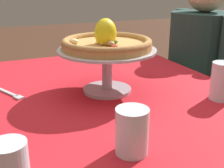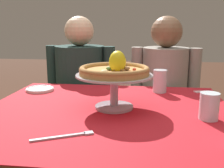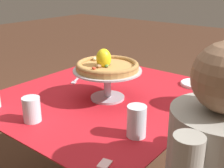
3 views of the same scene
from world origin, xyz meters
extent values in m
cylinder|color=brown|center=(-0.47, 0.42, 0.34)|extent=(0.06, 0.06, 0.69)
cube|color=brown|center=(0.00, 0.00, 0.70)|extent=(1.07, 0.95, 0.02)
cube|color=red|center=(0.00, 0.00, 0.71)|extent=(1.11, 0.99, 0.00)
cylinder|color=#B7B7C1|center=(0.03, 0.04, 0.72)|extent=(0.17, 0.17, 0.01)
cylinder|color=#B7B7C1|center=(0.03, 0.04, 0.79)|extent=(0.04, 0.04, 0.13)
cylinder|color=#B7B7C1|center=(0.03, 0.04, 0.87)|extent=(0.34, 0.34, 0.01)
cylinder|color=#BC8447|center=(0.03, 0.04, 0.88)|extent=(0.31, 0.31, 0.02)
torus|color=#A6743E|center=(0.03, 0.04, 0.89)|extent=(0.31, 0.31, 0.02)
ellipsoid|color=#4C7533|center=(0.02, 0.04, 0.90)|extent=(0.04, 0.04, 0.02)
ellipsoid|color=#C63D28|center=(0.12, 0.03, 0.90)|extent=(0.02, 0.02, 0.01)
ellipsoid|color=#4C7533|center=(0.01, 0.03, 0.90)|extent=(0.03, 0.03, 0.02)
ellipsoid|color=#996B42|center=(0.06, 0.01, 0.90)|extent=(0.02, 0.02, 0.01)
ellipsoid|color=#996B42|center=(0.08, 0.03, 0.90)|extent=(0.03, 0.03, 0.02)
ellipsoid|color=#996B42|center=(0.04, 0.01, 0.90)|extent=(0.03, 0.03, 0.01)
ellipsoid|color=beige|center=(0.00, -0.07, 0.90)|extent=(0.04, 0.04, 0.02)
ellipsoid|color=#4C7533|center=(0.05, 0.05, 0.90)|extent=(0.03, 0.03, 0.01)
ellipsoid|color=yellow|center=(0.04, 0.03, 0.93)|extent=(0.09, 0.09, 0.10)
cylinder|color=silver|center=(0.25, 0.36, 0.78)|extent=(0.08, 0.08, 0.13)
cylinder|color=silver|center=(0.25, 0.36, 0.75)|extent=(0.07, 0.07, 0.07)
cylinder|color=silver|center=(0.42, -0.06, 0.77)|extent=(0.08, 0.08, 0.11)
cylinder|color=silver|center=(0.42, -0.06, 0.75)|extent=(0.07, 0.07, 0.07)
cylinder|color=silver|center=(0.45, -0.32, 0.77)|extent=(0.07, 0.07, 0.10)
cylinder|color=silver|center=(-0.43, 0.31, 0.72)|extent=(0.16, 0.16, 0.01)
torus|color=white|center=(-0.43, 0.31, 0.73)|extent=(0.16, 0.16, 0.01)
cube|color=#B7B7C1|center=(-0.12, -0.31, 0.72)|extent=(0.17, 0.09, 0.01)
cube|color=#B7B7C1|center=(-0.02, -0.26, 0.72)|extent=(0.04, 0.04, 0.01)
cube|color=#1E3833|center=(-0.30, 0.72, 0.22)|extent=(0.31, 0.34, 0.43)
cylinder|color=#1E3833|center=(-0.30, 0.72, 0.69)|extent=(0.37, 0.37, 0.51)
cylinder|color=#1E3833|center=(-0.51, 0.74, 0.72)|extent=(0.08, 0.08, 0.43)
camera|label=1|loc=(0.93, -0.33, 1.09)|focal=46.53mm
camera|label=2|loc=(0.16, -1.10, 1.08)|focal=42.61mm
camera|label=3|loc=(1.07, 0.90, 1.29)|focal=46.10mm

